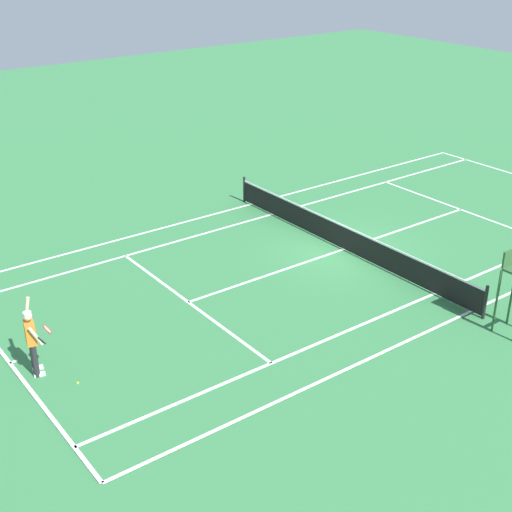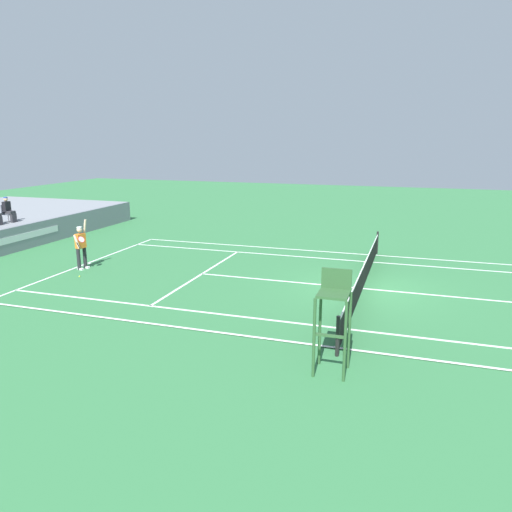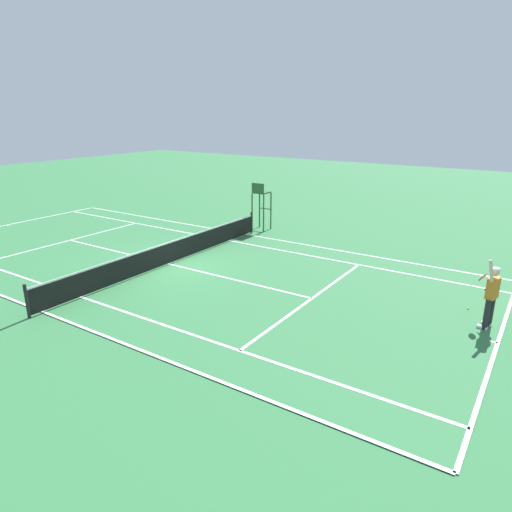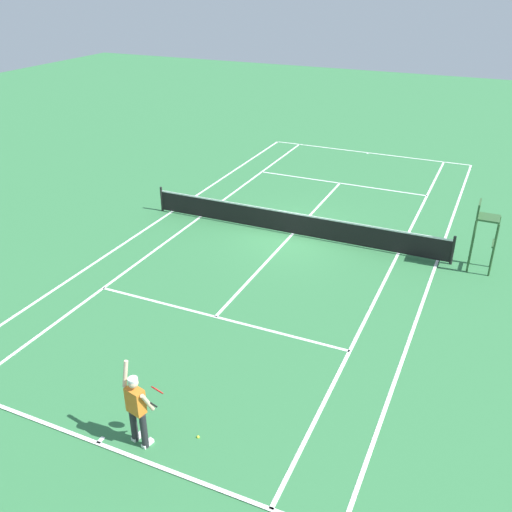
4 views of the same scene
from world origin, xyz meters
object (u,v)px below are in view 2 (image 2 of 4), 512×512
(spectator_seated_6, at_px, (8,210))
(tennis_player, at_px, (81,246))
(tennis_ball, at_px, (80,276))
(umpire_chair, at_px, (333,309))

(spectator_seated_6, relative_size, tennis_player, 0.61)
(tennis_player, bearing_deg, tennis_ball, -148.70)
(spectator_seated_6, distance_m, tennis_ball, 8.23)
(tennis_player, height_order, tennis_ball, tennis_player)
(spectator_seated_6, height_order, tennis_player, spectator_seated_6)
(umpire_chair, bearing_deg, spectator_seated_6, 63.95)
(tennis_ball, bearing_deg, tennis_player, 31.30)
(tennis_player, relative_size, tennis_ball, 30.63)
(tennis_ball, xyz_separation_m, umpire_chair, (-4.88, -10.84, 1.52))
(tennis_player, distance_m, tennis_ball, 1.56)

